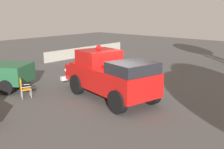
# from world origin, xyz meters

# --- Properties ---
(ground_plane) EXTENTS (60.00, 60.00, 0.00)m
(ground_plane) POSITION_xyz_m (0.00, 0.00, 0.00)
(ground_plane) COLOR #514F4C
(vintage_fire_truck) EXTENTS (3.47, 6.28, 2.59)m
(vintage_fire_truck) POSITION_xyz_m (-0.18, -0.81, 1.20)
(vintage_fire_truck) COLOR black
(vintage_fire_truck) RESTS_ON ground
(lawn_chair_by_car) EXTENTS (0.65, 0.65, 1.02)m
(lawn_chair_by_car) POSITION_xyz_m (2.70, -4.03, 0.59)
(lawn_chair_by_car) COLOR #B7BABF
(lawn_chair_by_car) RESTS_ON ground
(background_fence) EXTENTS (9.92, 0.12, 0.90)m
(background_fence) POSITION_xyz_m (-8.43, -10.98, 0.45)
(background_fence) COLOR #A8A393
(background_fence) RESTS_ON ground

